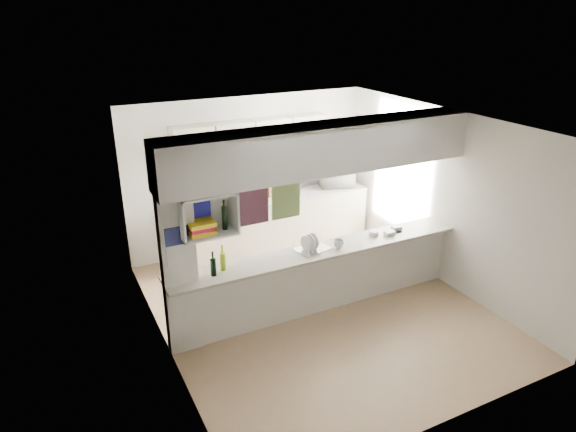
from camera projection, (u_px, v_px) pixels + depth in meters
floor at (319, 309)px, 7.16m from camera, size 4.80×4.80×0.00m
ceiling at (324, 124)px, 6.18m from camera, size 4.80×4.80×0.00m
wall_back at (250, 174)px, 8.65m from camera, size 4.20×0.00×4.20m
wall_left at (160, 256)px, 5.80m from camera, size 0.00×4.80×4.80m
wall_right at (444, 198)px, 7.54m from camera, size 0.00×4.80×4.80m
servery_partition at (310, 200)px, 6.46m from camera, size 4.20×0.50×2.60m
cubby_shelf at (205, 216)px, 5.81m from camera, size 0.65×0.35×0.50m
kitchen_run at (265, 203)px, 8.68m from camera, size 3.60×0.63×2.24m
microwave at (336, 177)px, 9.17m from camera, size 0.68×0.54×0.33m
bowl at (337, 166)px, 9.11m from camera, size 0.23×0.23×0.06m
dish_rack at (312, 243)px, 6.79m from camera, size 0.50×0.41×0.23m
cup at (338, 243)px, 6.83m from camera, size 0.17×0.17×0.11m
wine_bottles at (218, 264)px, 6.18m from camera, size 0.22×0.15×0.33m
plastic_tubs at (385, 232)px, 7.28m from camera, size 0.54×0.22×0.07m
utensil_jar at (264, 194)px, 8.62m from camera, size 0.11×0.11×0.15m
knife_block at (270, 191)px, 8.69m from camera, size 0.12×0.11×0.20m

